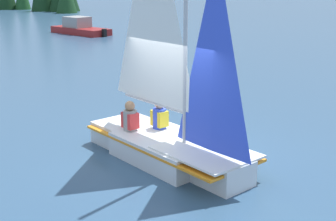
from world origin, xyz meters
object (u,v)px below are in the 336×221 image
sailor_crew (130,125)px  sailor_helm (160,123)px  sailboat_main (167,126)px  buoy_marker (199,78)px  motorboat_distant (80,28)px

sailor_crew → sailor_helm: bearing=62.3°
sailboat_main → sailor_helm: size_ratio=4.81×
buoy_marker → motorboat_distant: bearing=149.6°
motorboat_distant → buoy_marker: 16.66m
sailor_helm → motorboat_distant: sailor_helm is taller
sailor_crew → motorboat_distant: sailor_crew is taller
motorboat_distant → buoy_marker: buoy_marker is taller
sailboat_main → motorboat_distant: 23.27m
sailboat_main → sailor_helm: 0.68m
sailor_helm → buoy_marker: 6.91m
sailboat_main → sailor_crew: 0.97m
sailor_crew → motorboat_distant: (-16.67, 15.24, -0.23)m
sailor_crew → buoy_marker: buoy_marker is taller
sailor_crew → motorboat_distant: bearing=152.6°
sailor_helm → sailor_crew: (-0.45, -0.48, 0.00)m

